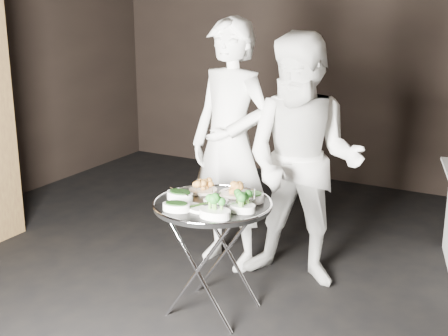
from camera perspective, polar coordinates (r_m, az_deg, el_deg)
The scene contains 16 objects.
floor at distance 4.05m, azimuth -2.69°, elevation -14.92°, with size 6.00×7.00×0.05m, color black.
wall_back at distance 6.75m, azimuth 13.21°, elevation 10.89°, with size 6.00×0.05×3.00m, color black.
tray_stand at distance 4.07m, azimuth -1.03°, elevation -7.76°, with size 0.51×0.43×0.74m.
serving_tray at distance 3.95m, azimuth -1.05°, elevation -3.32°, with size 0.76×0.76×0.04m.
potato_plate_a at distance 4.15m, azimuth -1.93°, elevation -1.78°, with size 0.19×0.19×0.07m.
potato_plate_b at distance 4.09m, azimuth 0.94°, elevation -2.02°, with size 0.20×0.20×0.07m.
greens_bowl at distance 3.96m, azimuth 2.70°, elevation -2.59°, with size 0.13×0.13×0.08m.
asparagus_plate_a at distance 3.95m, azimuth -0.73°, elevation -2.92°, with size 0.18×0.13×0.03m.
asparagus_plate_b at distance 3.82m, azimuth -2.59°, elevation -3.58°, with size 0.22×0.18×0.04m.
spinach_bowl_a at distance 4.00m, azimuth -4.05°, elevation -2.42°, with size 0.20×0.13×0.08m.
spinach_bowl_b at distance 3.81m, azimuth -4.38°, elevation -3.45°, with size 0.19×0.15×0.07m.
broccoli_bowl_a at distance 3.79m, azimuth 1.63°, elevation -3.50°, with size 0.18×0.14×0.07m.
broccoli_bowl_b at distance 3.68m, azimuth -0.83°, elevation -4.00°, with size 0.20×0.16×0.08m.
serving_utensils at distance 3.98m, azimuth -0.36°, elevation -2.20°, with size 0.59×0.46×0.01m.
waiter_left at distance 4.64m, azimuth 0.59°, elevation 2.08°, with size 0.68×0.45×1.88m, color white.
waiter_right at distance 4.38m, azimuth 7.22°, elevation 0.52°, with size 0.87×0.68×1.79m, color white.
Camera 1 is at (1.83, -2.95, 2.06)m, focal length 50.00 mm.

